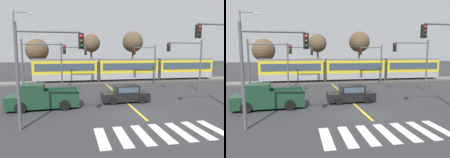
# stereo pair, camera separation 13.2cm
# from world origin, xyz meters

# --- Properties ---
(ground_plane) EXTENTS (200.00, 200.00, 0.00)m
(ground_plane) POSITION_xyz_m (0.00, 0.00, 0.00)
(ground_plane) COLOR #333335
(track_bed) EXTENTS (120.00, 4.00, 0.18)m
(track_bed) POSITION_xyz_m (0.00, 16.43, 0.09)
(track_bed) COLOR #56514C
(track_bed) RESTS_ON ground
(rail_near) EXTENTS (120.00, 0.08, 0.10)m
(rail_near) POSITION_xyz_m (0.00, 15.71, 0.23)
(rail_near) COLOR #939399
(rail_near) RESTS_ON track_bed
(rail_far) EXTENTS (120.00, 0.08, 0.10)m
(rail_far) POSITION_xyz_m (0.00, 17.15, 0.23)
(rail_far) COLOR #939399
(rail_far) RESTS_ON track_bed
(light_rail_tram) EXTENTS (28.00, 2.64, 3.43)m
(light_rail_tram) POSITION_xyz_m (3.83, 16.42, 2.05)
(light_rail_tram) COLOR #9E9EA3
(light_rail_tram) RESTS_ON track_bed
(crosswalk_stripe_0) EXTENTS (0.57, 2.80, 0.01)m
(crosswalk_stripe_0) POSITION_xyz_m (-3.30, -3.97, 0.00)
(crosswalk_stripe_0) COLOR silver
(crosswalk_stripe_0) RESTS_ON ground
(crosswalk_stripe_1) EXTENTS (0.57, 2.80, 0.01)m
(crosswalk_stripe_1) POSITION_xyz_m (-2.20, -3.97, 0.00)
(crosswalk_stripe_1) COLOR silver
(crosswalk_stripe_1) RESTS_ON ground
(crosswalk_stripe_2) EXTENTS (0.57, 2.80, 0.01)m
(crosswalk_stripe_2) POSITION_xyz_m (-1.10, -3.97, 0.00)
(crosswalk_stripe_2) COLOR silver
(crosswalk_stripe_2) RESTS_ON ground
(crosswalk_stripe_3) EXTENTS (0.57, 2.80, 0.01)m
(crosswalk_stripe_3) POSITION_xyz_m (0.00, -3.96, 0.00)
(crosswalk_stripe_3) COLOR silver
(crosswalk_stripe_3) RESTS_ON ground
(crosswalk_stripe_4) EXTENTS (0.57, 2.80, 0.01)m
(crosswalk_stripe_4) POSITION_xyz_m (1.10, -3.96, 0.00)
(crosswalk_stripe_4) COLOR silver
(crosswalk_stripe_4) RESTS_ON ground
(crosswalk_stripe_5) EXTENTS (0.57, 2.80, 0.01)m
(crosswalk_stripe_5) POSITION_xyz_m (2.20, -3.96, 0.00)
(crosswalk_stripe_5) COLOR silver
(crosswalk_stripe_5) RESTS_ON ground
(crosswalk_stripe_6) EXTENTS (0.57, 2.80, 0.01)m
(crosswalk_stripe_6) POSITION_xyz_m (3.30, -3.95, 0.00)
(crosswalk_stripe_6) COLOR silver
(crosswalk_stripe_6) RESTS_ON ground
(lane_centre_line) EXTENTS (0.20, 16.39, 0.01)m
(lane_centre_line) POSITION_xyz_m (0.00, 6.23, 0.00)
(lane_centre_line) COLOR gold
(lane_centre_line) RESTS_ON ground
(sedan_crossing) EXTENTS (4.22, 1.96, 1.52)m
(sedan_crossing) POSITION_xyz_m (-0.07, 3.39, 0.70)
(sedan_crossing) COLOR black
(sedan_crossing) RESTS_ON ground
(pickup_truck) EXTENTS (5.50, 2.45, 1.98)m
(pickup_truck) POSITION_xyz_m (-7.08, 2.51, 0.84)
(pickup_truck) COLOR #193D28
(pickup_truck) RESTS_ON ground
(traffic_light_far_right) EXTENTS (3.25, 0.38, 5.56)m
(traffic_light_far_right) POSITION_xyz_m (5.41, 12.23, 3.67)
(traffic_light_far_right) COLOR #515459
(traffic_light_far_right) RESTS_ON ground
(traffic_light_near_left) EXTENTS (3.75, 0.38, 5.99)m
(traffic_light_near_left) POSITION_xyz_m (-6.40, -1.99, 3.94)
(traffic_light_near_left) COLOR #515459
(traffic_light_near_left) RESTS_ON ground
(traffic_light_mid_right) EXTENTS (4.25, 0.38, 5.89)m
(traffic_light_mid_right) POSITION_xyz_m (8.18, 6.64, 3.96)
(traffic_light_mid_right) COLOR #515459
(traffic_light_mid_right) RESTS_ON ground
(traffic_light_mid_left) EXTENTS (4.25, 0.38, 5.72)m
(traffic_light_mid_left) POSITION_xyz_m (-7.95, 7.06, 3.80)
(traffic_light_mid_left) COLOR #515459
(traffic_light_mid_left) RESTS_ON ground
(traffic_light_far_left) EXTENTS (3.25, 0.38, 5.68)m
(traffic_light_far_left) POSITION_xyz_m (-4.89, 11.90, 3.68)
(traffic_light_far_left) COLOR #515459
(traffic_light_far_left) RESTS_ON ground
(street_lamp_west) EXTENTS (2.39, 0.28, 9.68)m
(street_lamp_west) POSITION_xyz_m (-11.51, 13.66, 5.46)
(street_lamp_west) COLOR slate
(street_lamp_west) RESTS_ON ground
(bare_tree_far_west) EXTENTS (3.84, 3.84, 6.86)m
(bare_tree_far_west) POSITION_xyz_m (-10.49, 22.36, 4.92)
(bare_tree_far_west) COLOR brown
(bare_tree_far_west) RESTS_ON ground
(bare_tree_west) EXTENTS (3.08, 3.08, 7.69)m
(bare_tree_west) POSITION_xyz_m (-1.42, 20.99, 6.09)
(bare_tree_west) COLOR brown
(bare_tree_west) RESTS_ON ground
(bare_tree_east) EXTENTS (3.71, 3.71, 8.33)m
(bare_tree_east) POSITION_xyz_m (6.14, 21.41, 6.44)
(bare_tree_east) COLOR brown
(bare_tree_east) RESTS_ON ground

